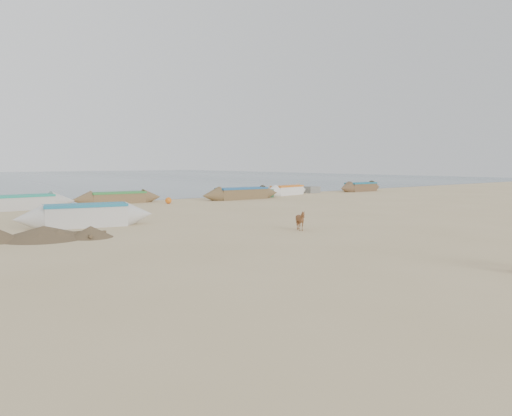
# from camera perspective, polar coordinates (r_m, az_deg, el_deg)

# --- Properties ---
(ground) EXTENTS (140.00, 140.00, 0.00)m
(ground) POSITION_cam_1_polar(r_m,az_deg,el_deg) (17.41, 8.24, -4.23)
(ground) COLOR tan
(ground) RESTS_ON ground
(calf_front) EXTENTS (0.97, 0.92, 0.85)m
(calf_front) POSITION_cam_1_polar(r_m,az_deg,el_deg) (20.93, 5.12, -1.42)
(calf_front) COLOR brown
(calf_front) RESTS_ON ground
(near_canoe) EXTENTS (6.02, 2.52, 1.02)m
(near_canoe) POSITION_cam_1_polar(r_m,az_deg,el_deg) (23.30, -18.86, -0.80)
(near_canoe) COLOR beige
(near_canoe) RESTS_ON ground
(debris_pile) EXTENTS (4.06, 4.06, 0.46)m
(debris_pile) POSITION_cam_1_polar(r_m,az_deg,el_deg) (20.46, -23.08, -2.53)
(debris_pile) COLOR brown
(debris_pile) RESTS_ON ground
(waterline_canoes) EXTENTS (58.68, 4.16, 0.90)m
(waterline_canoes) POSITION_cam_1_polar(r_m,az_deg,el_deg) (34.12, -18.33, 0.92)
(waterline_canoes) COLOR brown
(waterline_canoes) RESTS_ON ground
(beach_clutter) EXTENTS (42.45, 5.24, 0.64)m
(beach_clutter) POSITION_cam_1_polar(r_m,az_deg,el_deg) (35.54, -11.98, 1.04)
(beach_clutter) COLOR #2F6937
(beach_clutter) RESTS_ON ground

